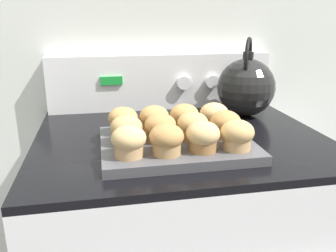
{
  "coord_description": "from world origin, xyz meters",
  "views": [
    {
      "loc": [
        -0.2,
        -0.54,
        1.23
      ],
      "look_at": [
        -0.05,
        0.22,
        0.98
      ],
      "focal_mm": 38.0,
      "sensor_mm": 36.0,
      "label": 1
    }
  ],
  "objects_px": {
    "muffin_r0_c2": "(203,136)",
    "muffin_r1_c0": "(126,130)",
    "muffin_r2_c0": "(123,120)",
    "muffin_r1_c3": "(225,124)",
    "muffin_r1_c1": "(160,128)",
    "muffin_pan": "(176,145)",
    "muffin_r2_c3": "(214,115)",
    "muffin_r1_c2": "(193,126)",
    "muffin_r0_c0": "(129,141)",
    "muffin_r0_c1": "(167,139)",
    "muffin_r0_c3": "(237,135)",
    "muffin_r2_c2": "(184,117)",
    "tea_kettle": "(246,86)",
    "muffin_r2_c1": "(154,119)"
  },
  "relations": [
    {
      "from": "muffin_r0_c2",
      "to": "muffin_r1_c0",
      "type": "xyz_separation_m",
      "value": [
        -0.16,
        0.08,
        0.0
      ]
    },
    {
      "from": "muffin_r2_c0",
      "to": "muffin_r0_c2",
      "type": "bearing_deg",
      "value": -43.56
    },
    {
      "from": "muffin_r1_c0",
      "to": "muffin_r1_c3",
      "type": "relative_size",
      "value": 1.0
    },
    {
      "from": "muffin_r0_c2",
      "to": "muffin_r2_c0",
      "type": "bearing_deg",
      "value": 136.44
    },
    {
      "from": "muffin_r1_c1",
      "to": "muffin_pan",
      "type": "bearing_deg",
      "value": -2.35
    },
    {
      "from": "muffin_r0_c2",
      "to": "muffin_r2_c3",
      "type": "xyz_separation_m",
      "value": [
        0.07,
        0.15,
        0.0
      ]
    },
    {
      "from": "muffin_pan",
      "to": "muffin_r1_c2",
      "type": "height_order",
      "value": "muffin_r1_c2"
    },
    {
      "from": "muffin_r0_c0",
      "to": "muffin_r1_c3",
      "type": "height_order",
      "value": "same"
    },
    {
      "from": "muffin_r0_c0",
      "to": "muffin_r0_c1",
      "type": "xyz_separation_m",
      "value": [
        0.08,
        -0.0,
        0.0
      ]
    },
    {
      "from": "muffin_r1_c3",
      "to": "muffin_r0_c0",
      "type": "bearing_deg",
      "value": -162.45
    },
    {
      "from": "muffin_r0_c1",
      "to": "muffin_pan",
      "type": "bearing_deg",
      "value": 64.01
    },
    {
      "from": "muffin_r0_c3",
      "to": "muffin_r0_c1",
      "type": "bearing_deg",
      "value": 179.79
    },
    {
      "from": "muffin_r0_c3",
      "to": "muffin_r2_c0",
      "type": "bearing_deg",
      "value": 146.52
    },
    {
      "from": "muffin_r1_c0",
      "to": "muffin_r1_c2",
      "type": "height_order",
      "value": "same"
    },
    {
      "from": "muffin_r1_c3",
      "to": "muffin_r2_c0",
      "type": "distance_m",
      "value": 0.25
    },
    {
      "from": "muffin_r1_c3",
      "to": "muffin_r2_c3",
      "type": "xyz_separation_m",
      "value": [
        -0.0,
        0.08,
        0.0
      ]
    },
    {
      "from": "muffin_r1_c0",
      "to": "muffin_r2_c3",
      "type": "relative_size",
      "value": 1.0
    },
    {
      "from": "muffin_pan",
      "to": "muffin_r2_c2",
      "type": "xyz_separation_m",
      "value": [
        0.04,
        0.08,
        0.04
      ]
    },
    {
      "from": "muffin_r1_c1",
      "to": "muffin_r1_c2",
      "type": "height_order",
      "value": "same"
    },
    {
      "from": "muffin_pan",
      "to": "muffin_r2_c2",
      "type": "height_order",
      "value": "muffin_r2_c2"
    },
    {
      "from": "muffin_r1_c2",
      "to": "tea_kettle",
      "type": "bearing_deg",
      "value": 46.4
    },
    {
      "from": "muffin_r1_c2",
      "to": "muffin_r0_c3",
      "type": "bearing_deg",
      "value": -45.13
    },
    {
      "from": "muffin_r0_c1",
      "to": "tea_kettle",
      "type": "relative_size",
      "value": 0.3
    },
    {
      "from": "muffin_r1_c3",
      "to": "muffin_r2_c0",
      "type": "relative_size",
      "value": 1.0
    },
    {
      "from": "muffin_pan",
      "to": "muffin_r0_c2",
      "type": "relative_size",
      "value": 4.8
    },
    {
      "from": "muffin_r0_c0",
      "to": "tea_kettle",
      "type": "xyz_separation_m",
      "value": [
        0.39,
        0.32,
        0.04
      ]
    },
    {
      "from": "muffin_r2_c1",
      "to": "muffin_r1_c2",
      "type": "bearing_deg",
      "value": -44.53
    },
    {
      "from": "muffin_r2_c0",
      "to": "muffin_r0_c3",
      "type": "bearing_deg",
      "value": -33.48
    },
    {
      "from": "muffin_r1_c0",
      "to": "muffin_r2_c1",
      "type": "relative_size",
      "value": 1.0
    },
    {
      "from": "muffin_r2_c3",
      "to": "tea_kettle",
      "type": "height_order",
      "value": "tea_kettle"
    },
    {
      "from": "muffin_r1_c0",
      "to": "muffin_r1_c1",
      "type": "xyz_separation_m",
      "value": [
        0.08,
        0.0,
        0.0
      ]
    },
    {
      "from": "muffin_r0_c0",
      "to": "muffin_r1_c1",
      "type": "xyz_separation_m",
      "value": [
        0.08,
        0.08,
        0.0
      ]
    },
    {
      "from": "muffin_r0_c0",
      "to": "tea_kettle",
      "type": "height_order",
      "value": "tea_kettle"
    },
    {
      "from": "muffin_r0_c0",
      "to": "muffin_r2_c3",
      "type": "height_order",
      "value": "same"
    },
    {
      "from": "muffin_r0_c1",
      "to": "muffin_r2_c1",
      "type": "relative_size",
      "value": 1.0
    },
    {
      "from": "muffin_r0_c0",
      "to": "muffin_r1_c3",
      "type": "xyz_separation_m",
      "value": [
        0.24,
        0.07,
        0.0
      ]
    },
    {
      "from": "muffin_r0_c1",
      "to": "muffin_r0_c3",
      "type": "height_order",
      "value": "same"
    },
    {
      "from": "muffin_r0_c2",
      "to": "tea_kettle",
      "type": "height_order",
      "value": "tea_kettle"
    },
    {
      "from": "muffin_r1_c2",
      "to": "muffin_r2_c0",
      "type": "xyz_separation_m",
      "value": [
        -0.16,
        0.08,
        0.0
      ]
    },
    {
      "from": "muffin_r1_c3",
      "to": "muffin_r2_c1",
      "type": "relative_size",
      "value": 1.0
    },
    {
      "from": "muffin_pan",
      "to": "muffin_r2_c0",
      "type": "bearing_deg",
      "value": 147.25
    },
    {
      "from": "muffin_r0_c1",
      "to": "muffin_r2_c0",
      "type": "height_order",
      "value": "same"
    },
    {
      "from": "muffin_r2_c0",
      "to": "tea_kettle",
      "type": "bearing_deg",
      "value": 23.36
    },
    {
      "from": "muffin_r1_c3",
      "to": "muffin_r1_c0",
      "type": "bearing_deg",
      "value": 179.64
    },
    {
      "from": "muffin_r2_c3",
      "to": "muffin_pan",
      "type": "bearing_deg",
      "value": -146.61
    },
    {
      "from": "muffin_pan",
      "to": "muffin_r2_c1",
      "type": "height_order",
      "value": "muffin_r2_c1"
    },
    {
      "from": "muffin_r1_c0",
      "to": "muffin_r1_c1",
      "type": "relative_size",
      "value": 1.0
    },
    {
      "from": "muffin_r2_c2",
      "to": "muffin_r2_c3",
      "type": "height_order",
      "value": "same"
    },
    {
      "from": "muffin_r0_c0",
      "to": "muffin_r2_c3",
      "type": "xyz_separation_m",
      "value": [
        0.23,
        0.15,
        0.0
      ]
    },
    {
      "from": "muffin_r0_c1",
      "to": "muffin_r0_c3",
      "type": "xyz_separation_m",
      "value": [
        0.16,
        -0.0,
        0.0
      ]
    }
  ]
}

